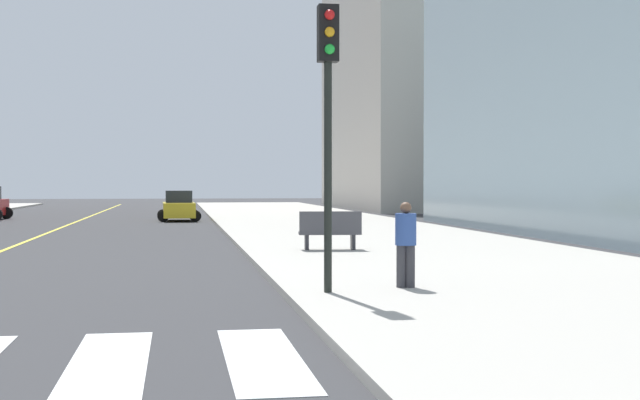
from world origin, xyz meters
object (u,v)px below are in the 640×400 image
object	(u,v)px
park_bench	(330,231)
traffic_light_near_corner	(328,92)
car_yellow_third	(179,207)
pedestrian_waiting_east	(406,240)

from	to	relation	value
park_bench	traffic_light_near_corner	bearing A→B (deg)	174.64
car_yellow_third	park_bench	world-z (taller)	car_yellow_third
pedestrian_waiting_east	traffic_light_near_corner	bearing A→B (deg)	28.95
traffic_light_near_corner	park_bench	size ratio (longest dim) A/B	2.76
pedestrian_waiting_east	park_bench	bearing A→B (deg)	-80.02
car_yellow_third	pedestrian_waiting_east	distance (m)	33.13
traffic_light_near_corner	pedestrian_waiting_east	bearing A→B (deg)	-162.19
car_yellow_third	park_bench	bearing A→B (deg)	98.79
park_bench	pedestrian_waiting_east	distance (m)	9.23
car_yellow_third	traffic_light_near_corner	xyz separation A→B (m)	(2.53, -33.37, 2.93)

